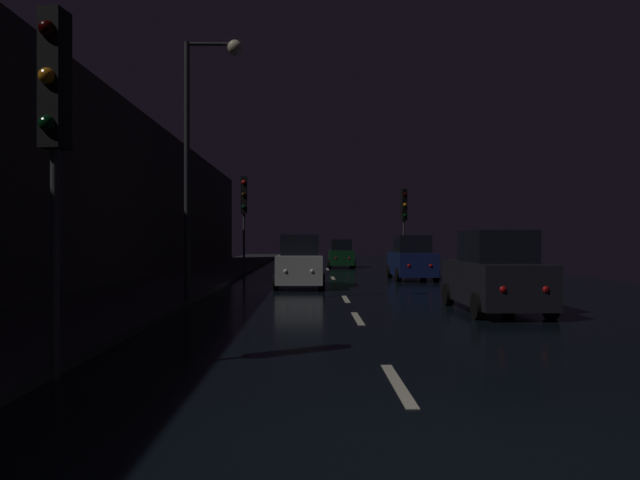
# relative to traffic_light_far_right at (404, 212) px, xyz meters

# --- Properties ---
(ground) EXTENTS (26.07, 84.00, 0.02)m
(ground) POSITION_rel_traffic_light_far_right_xyz_m (-4.54, -4.95, -3.63)
(ground) COLOR black
(sidewalk_left) EXTENTS (4.40, 84.00, 0.15)m
(sidewalk_left) POSITION_rel_traffic_light_far_right_xyz_m (-11.37, -4.95, -3.54)
(sidewalk_left) COLOR #28282B
(sidewalk_left) RESTS_ON ground
(building_facade_left) EXTENTS (0.80, 63.00, 7.95)m
(building_facade_left) POSITION_rel_traffic_light_far_right_xyz_m (-13.97, -8.45, 0.36)
(building_facade_left) COLOR #2D2B28
(building_facade_left) RESTS_ON ground
(lane_centerline) EXTENTS (0.16, 31.35, 0.01)m
(lane_centerline) POSITION_rel_traffic_light_far_right_xyz_m (-4.54, -13.15, -3.61)
(lane_centerline) COLOR beige
(lane_centerline) RESTS_ON ground
(traffic_light_far_right) EXTENTS (0.38, 0.48, 4.97)m
(traffic_light_far_right) POSITION_rel_traffic_light_far_right_xyz_m (0.00, 0.00, 0.00)
(traffic_light_far_right) COLOR #38383A
(traffic_light_far_right) RESTS_ON ground
(traffic_light_near_left) EXTENTS (0.35, 0.48, 5.03)m
(traffic_light_near_left) POSITION_rel_traffic_light_far_right_xyz_m (-9.17, -26.05, 0.05)
(traffic_light_near_left) COLOR #38383A
(traffic_light_near_left) RESTS_ON ground
(traffic_light_far_left) EXTENTS (0.32, 0.46, 5.17)m
(traffic_light_far_left) POSITION_rel_traffic_light_far_right_xyz_m (-9.07, -4.89, 0.16)
(traffic_light_far_left) COLOR #38383A
(traffic_light_far_left) RESTS_ON ground
(streetlamp_overhead) EXTENTS (1.70, 0.44, 7.74)m
(streetlamp_overhead) POSITION_rel_traffic_light_far_right_xyz_m (-8.83, -17.34, 1.45)
(streetlamp_overhead) COLOR #2D2D30
(streetlamp_overhead) RESTS_ON ground
(car_approaching_headlights) EXTENTS (1.93, 4.18, 2.11)m
(car_approaching_headlights) POSITION_rel_traffic_light_far_right_xyz_m (-6.09, -11.19, -2.66)
(car_approaching_headlights) COLOR silver
(car_approaching_headlights) RESTS_ON ground
(car_parked_right_far) EXTENTS (1.94, 4.20, 2.12)m
(car_parked_right_far) POSITION_rel_traffic_light_far_right_xyz_m (-0.80, -6.98, -2.65)
(car_parked_right_far) COLOR #141E51
(car_parked_right_far) RESTS_ON ground
(car_parked_right_near) EXTENTS (1.96, 4.24, 2.14)m
(car_parked_right_near) POSITION_rel_traffic_light_far_right_xyz_m (-0.80, -19.06, -2.64)
(car_parked_right_near) COLOR black
(car_parked_right_near) RESTS_ON ground
(car_distant_taillights) EXTENTS (1.78, 3.86, 1.95)m
(car_distant_taillights) POSITION_rel_traffic_light_far_right_xyz_m (-3.53, 5.13, -2.73)
(car_distant_taillights) COLOR #0F3819
(car_distant_taillights) RESTS_ON ground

